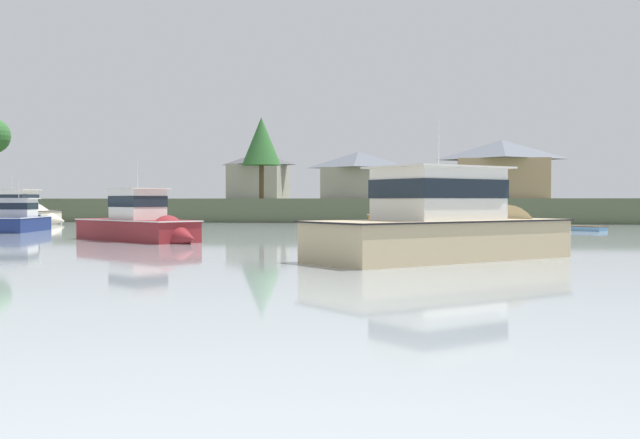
% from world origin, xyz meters
% --- Properties ---
extents(far_shore_bank, '(174.23, 55.26, 2.18)m').
position_xyz_m(far_shore_bank, '(0.00, 82.89, 1.09)').
color(far_shore_bank, '#4C563D').
rests_on(far_shore_bank, ground).
extents(cruiser_sand, '(9.96, 9.81, 5.94)m').
position_xyz_m(cruiser_sand, '(12.02, 15.04, 0.74)').
color(cruiser_sand, tan).
rests_on(cruiser_sand, ground).
extents(dinghy_skyblue, '(2.65, 2.54, 0.46)m').
position_xyz_m(dinghy_skyblue, '(20.44, 40.77, 0.12)').
color(dinghy_skyblue, '#669ECC').
rests_on(dinghy_skyblue, ground).
extents(cruiser_maroon, '(8.57, 7.00, 4.82)m').
position_xyz_m(cruiser_maroon, '(-3.11, 23.82, 0.56)').
color(cruiser_maroon, maroon).
rests_on(cruiser_maroon, ground).
extents(cruiser_cream, '(10.36, 3.71, 5.26)m').
position_xyz_m(cruiser_cream, '(-25.14, 48.93, 0.71)').
color(cruiser_cream, beige).
rests_on(cruiser_cream, ground).
extents(cruiser_orange, '(8.73, 4.59, 5.31)m').
position_xyz_m(cruiser_orange, '(9.41, 38.49, 0.59)').
color(cruiser_orange, orange).
rests_on(cruiser_orange, ground).
extents(cruiser_navy, '(3.77, 7.76, 4.07)m').
position_xyz_m(cruiser_navy, '(-15.93, 34.44, 0.48)').
color(cruiser_navy, navy).
rests_on(cruiser_navy, ground).
extents(shore_tree_right, '(4.61, 4.61, 9.61)m').
position_xyz_m(shore_tree_right, '(-10.30, 76.23, 8.92)').
color(shore_tree_right, brown).
rests_on(shore_tree_right, far_shore_bank).
extents(cottage_hillside, '(10.34, 6.97, 6.55)m').
position_xyz_m(cottage_hillside, '(-0.98, 94.02, 5.57)').
color(cottage_hillside, '#9E998E').
rests_on(cottage_hillside, far_shore_bank).
extents(cottage_eastern, '(7.76, 9.34, 6.65)m').
position_xyz_m(cottage_eastern, '(-15.15, 94.20, 5.61)').
color(cottage_eastern, '#9E998E').
rests_on(cottage_eastern, far_shore_bank).
extents(cottage_behind_trees, '(10.62, 9.02, 6.70)m').
position_xyz_m(cottage_behind_trees, '(17.37, 77.87, 5.65)').
color(cottage_behind_trees, tan).
rests_on(cottage_behind_trees, far_shore_bank).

